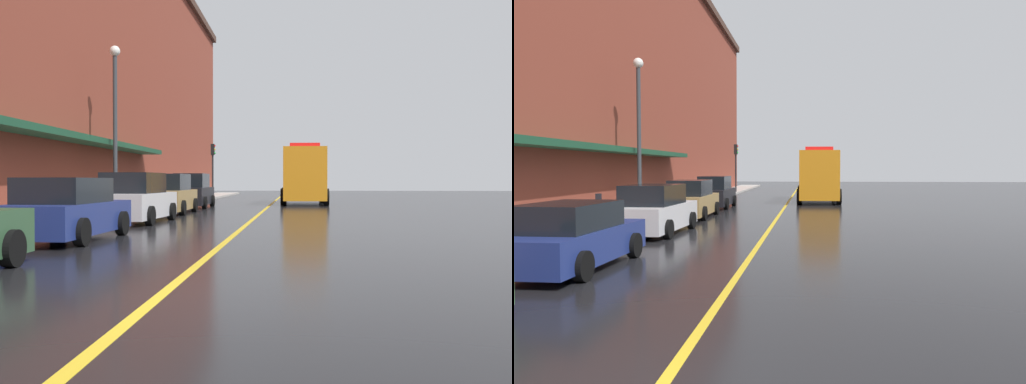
# 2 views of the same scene
# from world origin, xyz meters

# --- Properties ---
(ground_plane) EXTENTS (112.00, 112.00, 0.00)m
(ground_plane) POSITION_xyz_m (0.00, 25.00, 0.00)
(ground_plane) COLOR black
(sidewalk_left) EXTENTS (2.40, 70.00, 0.15)m
(sidewalk_left) POSITION_xyz_m (-6.20, 25.00, 0.07)
(sidewalk_left) COLOR #ADA8A0
(sidewalk_left) RESTS_ON ground
(lane_center_stripe) EXTENTS (0.16, 70.00, 0.01)m
(lane_center_stripe) POSITION_xyz_m (0.00, 25.00, 0.00)
(lane_center_stripe) COLOR gold
(lane_center_stripe) RESTS_ON ground
(brick_building_left) EXTENTS (10.20, 64.00, 16.61)m
(brick_building_left) POSITION_xyz_m (-11.91, 23.99, 8.32)
(brick_building_left) COLOR brown
(brick_building_left) RESTS_ON ground
(parked_car_1) EXTENTS (2.08, 4.57, 1.53)m
(parked_car_1) POSITION_xyz_m (-3.91, 6.99, 0.72)
(parked_car_1) COLOR navy
(parked_car_1) RESTS_ON ground
(parked_car_2) EXTENTS (2.16, 4.62, 1.73)m
(parked_car_2) POSITION_xyz_m (-3.94, 13.23, 0.81)
(parked_car_2) COLOR silver
(parked_car_2) RESTS_ON ground
(parked_car_3) EXTENTS (1.99, 4.69, 1.76)m
(parked_car_3) POSITION_xyz_m (-4.02, 18.95, 0.82)
(parked_car_3) COLOR #A5844C
(parked_car_3) RESTS_ON ground
(parked_car_4) EXTENTS (1.94, 4.50, 1.84)m
(parked_car_4) POSITION_xyz_m (-4.02, 24.83, 0.86)
(parked_car_4) COLOR black
(parked_car_4) RESTS_ON ground
(utility_truck) EXTENTS (2.90, 8.25, 3.65)m
(utility_truck) POSITION_xyz_m (2.01, 30.72, 1.74)
(utility_truck) COLOR orange
(utility_truck) RESTS_ON ground
(parking_meter_0) EXTENTS (0.14, 0.18, 1.33)m
(parking_meter_0) POSITION_xyz_m (-5.35, 25.68, 1.06)
(parking_meter_0) COLOR #4C4C51
(parking_meter_0) RESTS_ON sidewalk_left
(parking_meter_1) EXTENTS (0.14, 0.18, 1.33)m
(parking_meter_1) POSITION_xyz_m (-5.35, 22.78, 1.06)
(parking_meter_1) COLOR #4C4C51
(parking_meter_1) RESTS_ON sidewalk_left
(parking_meter_2) EXTENTS (0.14, 0.18, 1.33)m
(parking_meter_2) POSITION_xyz_m (-5.35, 11.71, 1.06)
(parking_meter_2) COLOR #4C4C51
(parking_meter_2) RESTS_ON sidewalk_left
(street_lamp_left) EXTENTS (0.44, 0.44, 6.94)m
(street_lamp_left) POSITION_xyz_m (-5.95, 17.39, 4.40)
(street_lamp_left) COLOR #33383D
(street_lamp_left) RESTS_ON sidewalk_left
(traffic_light_near) EXTENTS (0.38, 0.36, 4.30)m
(traffic_light_near) POSITION_xyz_m (-5.29, 41.24, 3.16)
(traffic_light_near) COLOR #232326
(traffic_light_near) RESTS_ON sidewalk_left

